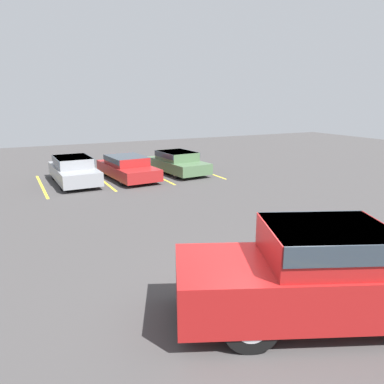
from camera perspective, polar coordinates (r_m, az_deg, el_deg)
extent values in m
plane|color=#423F3F|center=(7.87, 12.66, -17.42)|extent=(60.00, 60.00, 0.00)
cube|color=yellow|center=(19.22, -21.92, 0.85)|extent=(0.12, 5.31, 0.01)
cube|color=yellow|center=(19.64, -13.51, 1.76)|extent=(0.12, 5.31, 0.01)
cube|color=yellow|center=(20.46, -5.61, 2.57)|extent=(0.12, 5.31, 0.01)
cube|color=yellow|center=(21.65, 1.56, 3.27)|extent=(0.12, 5.31, 0.01)
cube|color=#A51919|center=(7.62, 21.42, -12.80)|extent=(6.26, 4.14, 0.92)
cube|color=#A51919|center=(7.19, 19.79, -7.40)|extent=(2.68, 2.47, 0.66)
cube|color=#2D3842|center=(7.14, 19.89, -6.30)|extent=(2.66, 2.51, 0.36)
cylinder|color=black|center=(7.89, 6.52, -13.07)|extent=(1.00, 0.67, 0.96)
cylinder|color=#ADADB2|center=(7.89, 6.52, -13.07)|extent=(0.61, 0.51, 0.53)
cylinder|color=black|center=(6.57, 8.89, -19.21)|extent=(1.00, 0.67, 0.96)
cylinder|color=#ADADB2|center=(6.57, 8.89, -19.21)|extent=(0.61, 0.51, 0.53)
cube|color=gray|center=(19.31, -17.54, 2.77)|extent=(1.88, 4.50, 0.63)
cube|color=gray|center=(19.30, -17.71, 4.43)|extent=(1.62, 2.35, 0.48)
cube|color=#2D3842|center=(19.29, -17.73, 4.71)|extent=(1.69, 2.31, 0.29)
cylinder|color=black|center=(18.25, -14.39, 1.83)|extent=(0.24, 0.66, 0.66)
cylinder|color=#ADADB2|center=(18.25, -14.39, 1.83)|extent=(0.24, 0.37, 0.36)
cylinder|color=black|center=(17.97, -19.12, 1.30)|extent=(0.24, 0.66, 0.66)
cylinder|color=#ADADB2|center=(17.97, -19.12, 1.30)|extent=(0.24, 0.37, 0.36)
cylinder|color=black|center=(20.73, -16.11, 3.15)|extent=(0.24, 0.66, 0.66)
cylinder|color=#ADADB2|center=(20.73, -16.11, 3.15)|extent=(0.24, 0.37, 0.36)
cylinder|color=black|center=(20.48, -20.29, 2.70)|extent=(0.24, 0.66, 0.66)
cylinder|color=#ADADB2|center=(20.48, -20.29, 2.70)|extent=(0.24, 0.37, 0.36)
cube|color=maroon|center=(19.71, -9.79, 3.33)|extent=(2.19, 4.72, 0.56)
cube|color=maroon|center=(19.71, -9.95, 4.80)|extent=(1.80, 2.51, 0.44)
cube|color=#2D3842|center=(19.70, -9.96, 5.05)|extent=(1.87, 2.46, 0.26)
cylinder|color=black|center=(18.84, -6.03, 2.53)|extent=(0.26, 0.64, 0.63)
cylinder|color=#ADADB2|center=(18.84, -6.03, 2.53)|extent=(0.25, 0.36, 0.35)
cylinder|color=black|center=(18.24, -10.56, 1.98)|extent=(0.26, 0.64, 0.63)
cylinder|color=#ADADB2|center=(18.24, -10.56, 1.98)|extent=(0.25, 0.36, 0.35)
cylinder|color=black|center=(21.24, -9.10, 3.74)|extent=(0.26, 0.64, 0.63)
cylinder|color=#ADADB2|center=(21.24, -9.10, 3.74)|extent=(0.25, 0.36, 0.35)
cylinder|color=black|center=(20.71, -13.19, 3.28)|extent=(0.26, 0.64, 0.63)
cylinder|color=#ADADB2|center=(20.71, -13.19, 3.28)|extent=(0.25, 0.36, 0.35)
cube|color=#4C6B47|center=(20.87, -2.19, 4.13)|extent=(2.21, 4.37, 0.56)
cube|color=#4C6B47|center=(20.86, -2.32, 5.56)|extent=(1.81, 2.33, 0.46)
cube|color=#2D3842|center=(20.85, -2.32, 5.81)|extent=(1.87, 2.30, 0.28)
cylinder|color=black|center=(20.27, 1.46, 3.46)|extent=(0.30, 0.67, 0.65)
cylinder|color=#ADADB2|center=(20.27, 1.46, 3.46)|extent=(0.28, 0.38, 0.36)
cylinder|color=black|center=(19.47, -2.39, 3.00)|extent=(0.30, 0.67, 0.65)
cylinder|color=#ADADB2|center=(19.47, -2.39, 3.00)|extent=(0.28, 0.38, 0.36)
cylinder|color=black|center=(22.32, -2.00, 4.44)|extent=(0.30, 0.67, 0.65)
cylinder|color=#ADADB2|center=(22.32, -2.00, 4.44)|extent=(0.28, 0.38, 0.36)
cylinder|color=black|center=(21.60, -5.60, 4.05)|extent=(0.30, 0.67, 0.65)
cylinder|color=#ADADB2|center=(21.60, -5.60, 4.05)|extent=(0.28, 0.38, 0.36)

